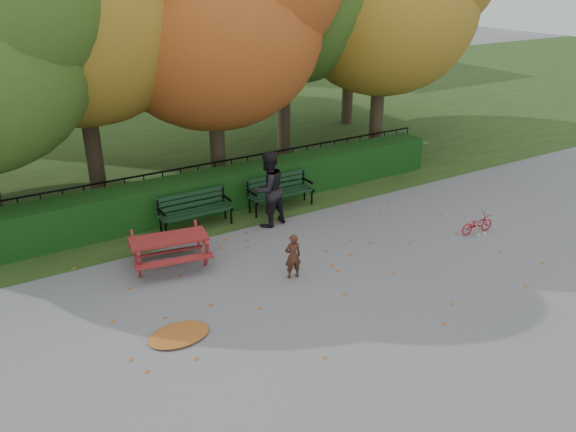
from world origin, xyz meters
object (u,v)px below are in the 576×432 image
tree_c (226,11)px  bench_right (279,189)px  child (293,256)px  bench_left (194,208)px  adult (268,189)px  picnic_table (169,244)px  bicycle (477,224)px

tree_c → bench_right: tree_c is taller
bench_right → child: (-1.62, -3.32, -0.03)m
bench_left → adult: adult is taller
child → bench_left: bearing=-67.5°
picnic_table → adult: (2.84, 0.78, 0.42)m
tree_c → child: tree_c is taller
tree_c → bench_left: 5.31m
bench_left → picnic_table: (-1.21, -1.58, 0.01)m
tree_c → picnic_table: (-3.35, -3.84, -4.29)m
bench_right → bicycle: bearing=-49.2°
bench_right → picnic_table: size_ratio=1.00×
bench_right → picnic_table: 3.94m
bench_right → child: child is taller
adult → picnic_table: bearing=2.5°
picnic_table → adult: 2.98m
tree_c → bench_left: bearing=-133.4°
bench_right → bench_left: bearing=180.0°
adult → bench_right: bearing=-146.8°
bicycle → child: bearing=89.8°
child → bicycle: size_ratio=1.07×
child → adult: bearing=-99.3°
tree_c → bench_left: tree_c is taller
bench_right → adult: size_ratio=0.95×
child → adult: (0.85, 2.52, 0.46)m
bench_left → adult: size_ratio=0.95×
bench_left → bicycle: bearing=-33.8°
bench_left → bicycle: (5.68, -3.81, -0.28)m
bench_left → bicycle: size_ratio=1.98×
adult → bicycle: size_ratio=2.08×
tree_c → bench_right: 4.87m
tree_c → child: size_ratio=8.19×
bicycle → bench_left: bearing=61.6°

